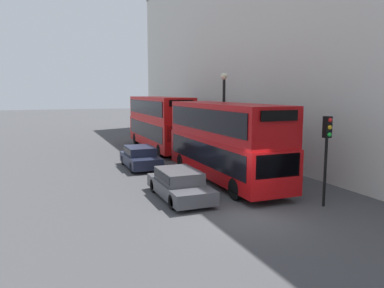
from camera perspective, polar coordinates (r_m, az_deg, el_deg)
ground_plane at (r=15.13m, az=9.15°, el=-10.82°), size 200.00×200.00×0.00m
bus_leading at (r=20.38m, az=4.85°, el=0.86°), size 2.59×10.35×4.25m
bus_second_in_queue at (r=31.86m, az=-5.04°, el=3.57°), size 2.59×11.23×4.43m
car_dark_sedan at (r=17.24m, az=-1.95°, el=-5.97°), size 1.85×4.58×1.31m
car_hatchback at (r=24.31m, az=-7.89°, el=-1.90°), size 1.87×4.22×1.36m
traffic_light at (r=16.59m, az=19.86°, el=0.28°), size 0.30×0.36×3.84m
street_lamp at (r=23.91m, az=4.86°, el=5.32°), size 0.44×0.44×6.04m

